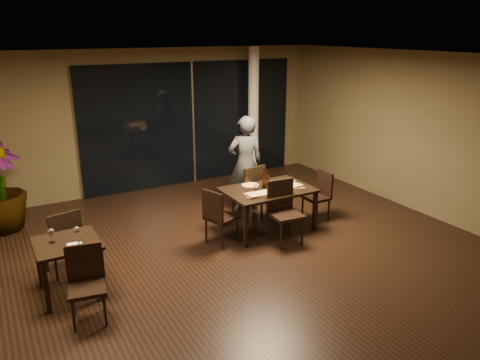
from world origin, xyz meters
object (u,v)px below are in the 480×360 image
Objects in this scene: diner at (245,164)px; bottle_b at (268,180)px; bottle_a at (266,179)px; main_table at (268,193)px; chair_main_left at (218,214)px; chair_side_far at (64,239)px; chair_main_right at (320,193)px; chair_side_near at (86,279)px; bottle_c at (264,178)px; side_table at (68,251)px; chair_main_near at (283,208)px; chair_main_far at (250,189)px.

diner reaches higher than bottle_b.
main_table is at bearing -76.14° from bottle_a.
chair_side_far is at bearing 65.85° from chair_main_left.
bottle_a reaches higher than chair_main_left.
chair_main_left is 2.13m from chair_main_right.
diner is at bearing 42.55° from chair_side_near.
chair_main_left is 2.34m from chair_side_far.
bottle_c reaches higher than bottle_b.
bottle_b reaches higher than chair_main_left.
side_table is 0.56m from chair_side_far.
main_table is 1.05m from chair_main_left.
chair_main_near reaches higher than bottle_b.
bottle_b is at bearing 30.24° from chair_side_near.
main_table is 1.47× the size of chair_main_far.
bottle_b is at bearing 167.72° from chair_side_far.
chair_main_near reaches higher than chair_main_right.
chair_main_right is (4.50, 0.45, -0.12)m from side_table.
chair_main_right is at bearing 5.66° from side_table.
chair_side_near is (-3.31, -1.77, -0.05)m from chair_main_far.
chair_main_near reaches higher than chair_side_near.
chair_main_right is 4.46m from chair_side_far.
chair_side_near reaches higher than main_table.
chair_side_near is (0.08, -0.68, -0.10)m from side_table.
chair_side_far is (0.04, 0.56, -0.07)m from side_table.
chair_main_near is 1.23m from chair_main_right.
chair_main_far is at bearing 85.31° from diner.
bottle_c is at bearing 168.27° from chair_side_far.
bottle_a is at bearing 95.17° from diner.
chair_main_near is at bearing -93.65° from main_table.
main_table is at bearing -121.70° from bottle_b.
main_table is 1.88× the size of side_table.
chair_main_right is 1.50m from diner.
diner is at bearing 23.33° from side_table.
chair_main_far is (3.39, 1.09, -0.05)m from side_table.
chair_main_left is at bearing 26.98° from chair_main_far.
side_table is 0.78× the size of chair_main_far.
bottle_c reaches higher than chair_side_near.
chair_main_near is at bearing -66.52° from chair_main_right.
bottle_c is (-0.02, -0.50, 0.36)m from chair_main_far.
side_table is at bearing -170.11° from bottle_c.
diner is 6.64× the size of bottle_b.
bottle_b is (3.43, 0.56, 0.27)m from side_table.
side_table is 0.84× the size of chair_main_left.
chair_main_far is 0.58m from diner.
chair_side_near is at bearing -159.76° from bottle_b.
chair_side_far is 3.01× the size of bottle_a.
bottle_a reaches higher than bottle_b.
chair_main_right is (1.13, 0.47, -0.08)m from chair_main_near.
chair_main_far is 3.14× the size of bottle_a.
main_table is 1.07m from diner.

